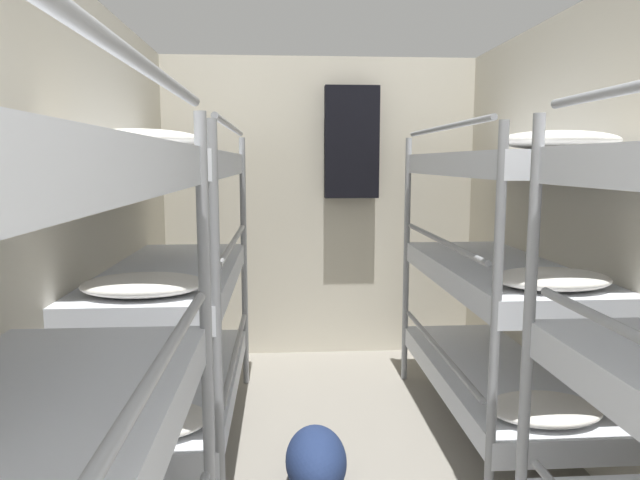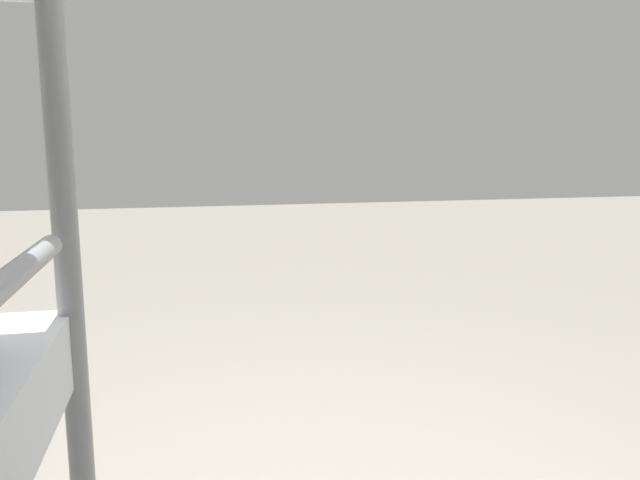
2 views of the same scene
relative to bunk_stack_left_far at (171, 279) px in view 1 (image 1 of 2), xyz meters
The scene contains 6 objects.
wall_left 1.05m from the bunk_stack_left_far, 112.25° to the right, with size 0.06×5.25×2.50m.
wall_back 1.92m from the bunk_stack_left_far, 60.31° to the left, with size 2.71×0.06×2.50m.
bunk_stack_left_far is the anchor object (origin of this frame).
bunk_stack_right_far 1.88m from the bunk_stack_left_far, ahead, with size 0.72×1.83×1.86m.
duffel_bag 1.25m from the bunk_stack_left_far, 31.68° to the right, with size 0.31×0.47×0.31m.
hanging_coat 2.08m from the bunk_stack_left_far, 51.55° to the left, with size 0.44×0.12×0.90m.
Camera 1 is at (-0.32, 0.33, 1.64)m, focal length 32.00 mm.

